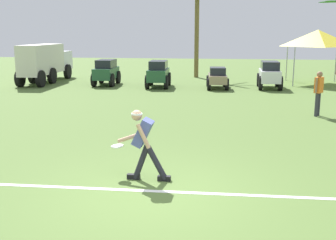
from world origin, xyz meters
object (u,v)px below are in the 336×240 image
at_px(frisbee_thrower, 143,141).
at_px(box_truck, 46,61).
at_px(parked_car_slot_c, 217,78).
at_px(event_tent, 318,38).
at_px(frisbee_in_flight, 117,146).
at_px(parked_car_slot_d, 270,74).
at_px(parked_car_slot_a, 106,72).
at_px(parked_car_slot_b, 158,73).
at_px(palm_tree_far_left, 197,24).
at_px(teammate_near_sideline, 319,89).

relative_size(frisbee_thrower, box_truck, 0.24).
bearing_deg(frisbee_thrower, box_truck, 119.67).
distance_m(parked_car_slot_c, event_tent, 6.44).
bearing_deg(frisbee_in_flight, event_tent, 66.95).
bearing_deg(parked_car_slot_d, frisbee_in_flight, -106.91).
xyz_separation_m(parked_car_slot_a, parked_car_slot_b, (3.01, -0.50, 0.00)).
bearing_deg(frisbee_thrower, parked_car_slot_b, 98.06).
xyz_separation_m(palm_tree_far_left, event_tent, (6.92, -2.56, -0.86)).
height_order(teammate_near_sideline, palm_tree_far_left, palm_tree_far_left).
height_order(frisbee_thrower, palm_tree_far_left, palm_tree_far_left).
relative_size(parked_car_slot_b, event_tent, 0.79).
bearing_deg(palm_tree_far_left, parked_car_slot_c, -74.73).
distance_m(frisbee_in_flight, event_tent, 18.36).
distance_m(parked_car_slot_b, event_tent, 9.18).
distance_m(parked_car_slot_b, palm_tree_far_left, 6.14).
bearing_deg(event_tent, frisbee_thrower, -111.09).
bearing_deg(parked_car_slot_c, palm_tree_far_left, 105.27).
height_order(parked_car_slot_c, palm_tree_far_left, palm_tree_far_left).
height_order(frisbee_in_flight, parked_car_slot_c, parked_car_slot_c).
relative_size(parked_car_slot_a, event_tent, 0.79).
relative_size(parked_car_slot_a, parked_car_slot_c, 1.06).
bearing_deg(parked_car_slot_a, frisbee_in_flight, -73.04).
bearing_deg(parked_car_slot_b, event_tent, 17.51).
distance_m(frisbee_thrower, parked_car_slot_b, 14.45).
distance_m(parked_car_slot_c, parked_car_slot_d, 2.72).
distance_m(parked_car_slot_a, parked_car_slot_c, 6.17).
bearing_deg(parked_car_slot_a, event_tent, 10.77).
relative_size(box_truck, palm_tree_far_left, 1.10).
height_order(box_truck, palm_tree_far_left, palm_tree_far_left).
height_order(palm_tree_far_left, event_tent, palm_tree_far_left).
relative_size(parked_car_slot_c, palm_tree_far_left, 0.42).
bearing_deg(frisbee_thrower, frisbee_in_flight, 159.83).
xyz_separation_m(parked_car_slot_a, parked_car_slot_d, (8.83, -0.19, 0.00)).
xyz_separation_m(frisbee_thrower, parked_car_slot_d, (3.79, 14.61, -0.05)).
bearing_deg(parked_car_slot_d, parked_car_slot_c, -171.95).
bearing_deg(box_truck, teammate_near_sideline, -31.54).
distance_m(frisbee_thrower, frisbee_in_flight, 0.65).
bearing_deg(frisbee_thrower, parked_car_slot_d, 75.45).
relative_size(parked_car_slot_a, box_truck, 0.40).
bearing_deg(teammate_near_sideline, frisbee_thrower, -123.31).
xyz_separation_m(teammate_near_sideline, parked_car_slot_a, (-9.78, 7.58, -0.20)).
height_order(frisbee_in_flight, parked_car_slot_a, parked_car_slot_a).
bearing_deg(parked_car_slot_a, teammate_near_sideline, -37.77).
relative_size(frisbee_in_flight, parked_car_slot_d, 0.14).
xyz_separation_m(teammate_near_sideline, event_tent, (1.81, 9.79, 1.61)).
bearing_deg(frisbee_in_flight, parked_car_slot_a, 106.96).
xyz_separation_m(frisbee_thrower, teammate_near_sideline, (4.75, 7.23, 0.15)).
relative_size(frisbee_in_flight, teammate_near_sideline, 0.21).
distance_m(frisbee_thrower, parked_car_slot_c, 14.28).
relative_size(frisbee_thrower, frisbee_in_flight, 4.23).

